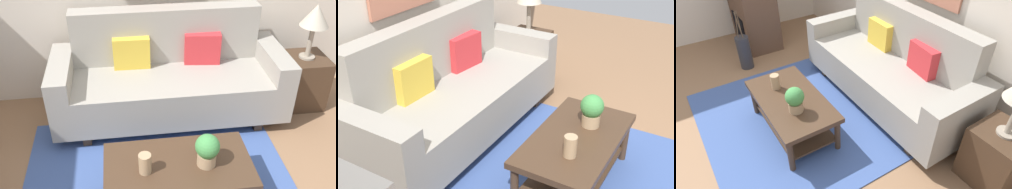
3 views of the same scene
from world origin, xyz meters
The scene contains 8 objects.
area_rug centered at (0.00, 0.50, 0.01)m, with size 2.27×2.05×0.01m, color #3D5693.
couch centered at (0.22, 1.59, 0.43)m, with size 2.27×0.84×1.08m.
throw_pillow_mustard centered at (-0.13, 1.71, 0.68)m, with size 0.36×0.12×0.32m, color gold.
throw_pillow_crimson centered at (0.58, 1.71, 0.68)m, with size 0.36×0.12×0.32m, color red.
coffee_table centered at (0.12, 0.37, 0.31)m, with size 1.10×0.60×0.43m.
tabletop_vase centered at (-0.13, 0.32, 0.51)m, with size 0.09×0.09×0.16m, color tan.
potted_plant_tabletop centered at (0.33, 0.34, 0.57)m, with size 0.18×0.18×0.26m.
side_table centered at (1.66, 1.60, 0.28)m, with size 0.44×0.44×0.56m, color #422D1E.
Camera 2 is at (-2.36, -0.50, 2.15)m, focal length 44.29 mm.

